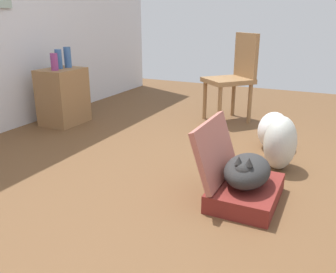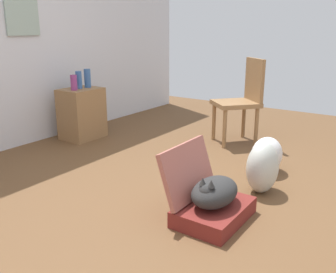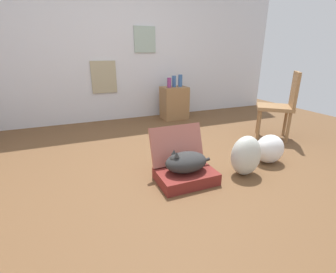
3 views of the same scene
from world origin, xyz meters
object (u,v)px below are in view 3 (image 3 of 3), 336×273
at_px(cat, 186,162).
at_px(plastic_bag_white, 246,156).
at_px(suitcase_base, 186,176).
at_px(vase_short, 180,81).
at_px(plastic_bag_clear, 269,149).
at_px(vase_tall, 169,83).
at_px(side_table, 174,103).
at_px(chair, 281,104).
at_px(vase_round, 174,81).

distance_m(cat, plastic_bag_white, 0.64).
bearing_deg(suitcase_base, vase_short, 66.04).
bearing_deg(cat, vase_short, 65.90).
relative_size(plastic_bag_clear, vase_tall, 1.95).
distance_m(plastic_bag_white, vase_tall, 2.37).
relative_size(side_table, vase_tall, 3.44).
bearing_deg(chair, plastic_bag_white, -17.63).
xyz_separation_m(side_table, vase_round, (0.00, 0.02, 0.40)).
height_order(cat, vase_short, vase_short).
xyz_separation_m(vase_short, chair, (0.82, -1.63, -0.20)).
height_order(vase_short, chair, chair).
height_order(suitcase_base, chair, chair).
height_order(suitcase_base, side_table, side_table).
bearing_deg(vase_short, vase_tall, -173.75).
relative_size(side_table, vase_round, 2.98).
bearing_deg(vase_tall, chair, -56.71).
xyz_separation_m(plastic_bag_white, chair, (1.18, 0.71, 0.30)).
bearing_deg(plastic_bag_white, vase_round, 83.95).
distance_m(plastic_bag_white, vase_round, 2.42).
height_order(cat, side_table, side_table).
distance_m(plastic_bag_clear, chair, 1.00).
xyz_separation_m(vase_tall, chair, (1.05, -1.60, -0.17)).
height_order(vase_round, chair, chair).
xyz_separation_m(plastic_bag_clear, chair, (0.74, 0.59, 0.35)).
distance_m(suitcase_base, plastic_bag_clear, 1.08).
relative_size(vase_round, chair, 0.21).
relative_size(cat, chair, 0.52).
distance_m(plastic_bag_white, side_table, 2.36).
bearing_deg(suitcase_base, vase_round, 68.78).
relative_size(cat, vase_tall, 2.85).
bearing_deg(plastic_bag_white, vase_tall, 86.71).
height_order(plastic_bag_clear, chair, chair).
height_order(plastic_bag_clear, vase_short, vase_short).
bearing_deg(cat, chair, 18.67).
bearing_deg(vase_round, plastic_bag_clear, -84.98).
bearing_deg(side_table, cat, -111.51).
xyz_separation_m(suitcase_base, cat, (-0.01, 0.00, 0.15)).
xyz_separation_m(plastic_bag_white, vase_tall, (0.13, 2.31, 0.48)).
distance_m(suitcase_base, plastic_bag_white, 0.65).
distance_m(plastic_bag_white, vase_short, 2.42).
distance_m(suitcase_base, vase_round, 2.51).
bearing_deg(vase_short, cat, -114.10).
distance_m(cat, plastic_bag_clear, 1.08).
bearing_deg(plastic_bag_clear, side_table, 95.06).
bearing_deg(vase_short, plastic_bag_white, -98.93).
relative_size(cat, vase_round, 2.47).
xyz_separation_m(vase_tall, vase_round, (0.12, 0.05, 0.01)).
relative_size(cat, plastic_bag_white, 1.19).
xyz_separation_m(suitcase_base, vase_tall, (0.76, 2.21, 0.63)).
relative_size(plastic_bag_white, vase_tall, 2.40).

